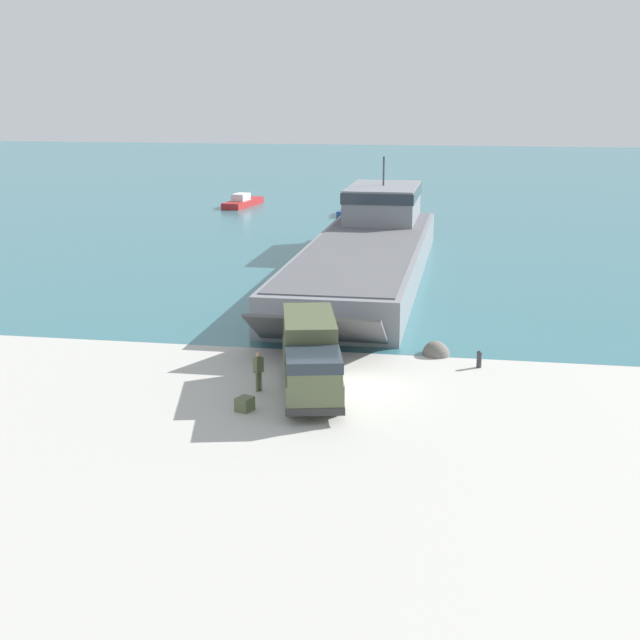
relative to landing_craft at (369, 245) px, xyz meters
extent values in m
plane|color=#B7B5AD|center=(2.48, -27.08, -1.92)|extent=(240.00, 240.00, 0.00)
cube|color=#336B75|center=(2.48, 68.51, -1.91)|extent=(240.00, 180.00, 0.01)
cube|color=gray|center=(0.00, -2.70, -0.69)|extent=(8.07, 35.29, 2.45)
cube|color=#56565B|center=(0.00, -2.70, 0.57)|extent=(7.43, 33.88, 0.08)
cube|color=gray|center=(0.00, 9.50, 2.00)|extent=(5.64, 9.88, 2.94)
cube|color=#28333D|center=(0.00, 9.50, 2.88)|extent=(5.80, 9.98, 0.88)
cylinder|color=#3F3F42|center=(0.00, 9.50, 4.67)|extent=(0.16, 0.16, 2.40)
cube|color=#56565B|center=(0.01, -22.26, -0.54)|extent=(6.85, 3.91, 2.28)
cube|color=#566042|center=(0.76, -28.13, -0.88)|extent=(4.09, 8.24, 1.22)
cube|color=#566042|center=(1.35, -30.67, 0.21)|extent=(2.77, 3.12, 0.97)
cube|color=#28333D|center=(1.35, -30.67, 0.45)|extent=(2.84, 3.17, 0.48)
cube|color=#495236|center=(0.45, -26.82, 0.53)|extent=(3.34, 5.40, 1.60)
cube|color=#2D2D2D|center=(1.64, -31.90, -1.34)|extent=(2.39, 0.78, 0.32)
cylinder|color=black|center=(2.28, -30.29, -1.26)|extent=(0.62, 1.36, 1.32)
cylinder|color=black|center=(0.35, -30.74, -1.26)|extent=(0.62, 1.36, 1.32)
cylinder|color=black|center=(1.29, -26.05, -1.26)|extent=(0.62, 1.36, 1.32)
cylinder|color=black|center=(-0.64, -26.50, -1.26)|extent=(0.62, 1.36, 1.32)
cylinder|color=black|center=(1.04, -24.98, -1.26)|extent=(0.62, 1.36, 1.32)
cylinder|color=black|center=(-0.89, -25.43, -1.26)|extent=(0.62, 1.36, 1.32)
cylinder|color=#566042|center=(-1.65, -28.28, -1.48)|extent=(0.14, 0.14, 0.88)
cylinder|color=#566042|center=(-1.56, -28.12, -1.48)|extent=(0.14, 0.14, 0.88)
cube|color=#566042|center=(-1.60, -28.20, -0.69)|extent=(0.43, 0.50, 0.70)
sphere|color=tan|center=(-1.60, -28.20, -0.22)|extent=(0.24, 0.24, 0.24)
cube|color=navy|center=(-5.08, 31.93, -1.59)|extent=(3.47, 9.05, 0.67)
cube|color=silver|center=(-5.13, 31.27, -0.89)|extent=(2.12, 2.81, 0.73)
cube|color=#B22323|center=(-19.10, 35.79, -1.56)|extent=(3.17, 8.13, 0.72)
cube|color=silver|center=(-19.18, 35.20, -0.80)|extent=(1.79, 2.56, 0.80)
cylinder|color=#333338|center=(8.14, -22.94, -1.60)|extent=(0.24, 0.24, 0.65)
sphere|color=#333338|center=(8.14, -22.94, -1.20)|extent=(0.28, 0.28, 0.28)
cube|color=#566042|center=(-1.58, -30.77, -1.62)|extent=(0.80, 0.87, 0.59)
sphere|color=#66605B|center=(5.94, -20.97, -1.92)|extent=(1.34, 1.34, 1.34)
sphere|color=#66605B|center=(6.00, -21.22, -1.92)|extent=(1.37, 1.37, 1.37)
camera|label=1|loc=(7.62, -65.07, 11.17)|focal=50.00mm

